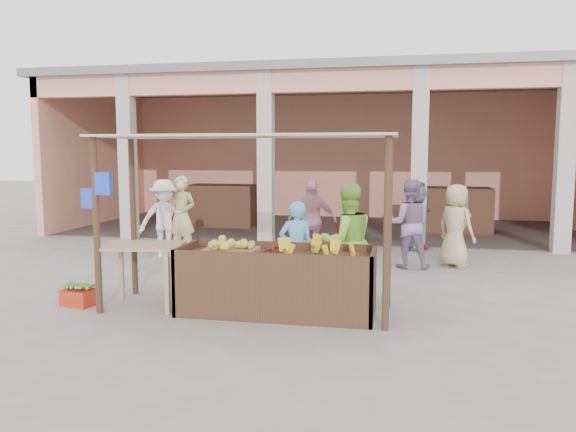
% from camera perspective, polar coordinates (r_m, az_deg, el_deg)
% --- Properties ---
extents(ground, '(60.00, 60.00, 0.00)m').
position_cam_1_polar(ground, '(7.78, -4.79, -9.61)').
color(ground, slate).
rests_on(ground, ground).
extents(market_building, '(14.40, 6.40, 4.20)m').
position_cam_1_polar(market_building, '(16.24, 4.13, 8.43)').
color(market_building, '#F19B7E').
rests_on(market_building, ground).
extents(fruit_stall, '(2.60, 0.95, 0.80)m').
position_cam_1_polar(fruit_stall, '(7.56, -1.15, -6.93)').
color(fruit_stall, '#4A2F1D').
rests_on(fruit_stall, ground).
extents(stall_awning, '(4.09, 1.35, 2.39)m').
position_cam_1_polar(stall_awning, '(7.54, -4.92, 5.11)').
color(stall_awning, '#4A2F1D').
rests_on(stall_awning, ground).
extents(banana_heap, '(1.04, 0.57, 0.19)m').
position_cam_1_polar(banana_heap, '(7.34, 3.24, -3.41)').
color(banana_heap, gold).
rests_on(banana_heap, fruit_stall).
extents(melon_tray, '(0.71, 0.61, 0.19)m').
position_cam_1_polar(melon_tray, '(7.59, -5.96, -3.14)').
color(melon_tray, '#9D7551').
rests_on(melon_tray, fruit_stall).
extents(berry_heap, '(0.47, 0.38, 0.15)m').
position_cam_1_polar(berry_heap, '(7.45, -1.14, -3.41)').
color(berry_heap, maroon).
rests_on(berry_heap, fruit_stall).
extents(side_table, '(1.20, 0.91, 0.88)m').
position_cam_1_polar(side_table, '(8.08, -14.56, -3.79)').
color(side_table, tan).
rests_on(side_table, ground).
extents(papaya_pile, '(0.62, 0.36, 0.18)m').
position_cam_1_polar(papaya_pile, '(8.05, -14.60, -2.17)').
color(papaya_pile, '#4D8D2E').
rests_on(papaya_pile, side_table).
extents(red_crate, '(0.49, 0.40, 0.23)m').
position_cam_1_polar(red_crate, '(8.55, -20.46, -7.74)').
color(red_crate, red).
rests_on(red_crate, ground).
extents(plantain_bundle, '(0.35, 0.25, 0.07)m').
position_cam_1_polar(plantain_bundle, '(8.51, -20.50, -6.76)').
color(plantain_bundle, '#579335').
rests_on(plantain_bundle, red_crate).
extents(produce_sacks, '(0.76, 0.47, 0.57)m').
position_cam_1_polar(produce_sacks, '(12.65, 13.11, -2.14)').
color(produce_sacks, maroon).
rests_on(produce_sacks, ground).
extents(vendor_blue, '(0.70, 0.62, 1.53)m').
position_cam_1_polar(vendor_blue, '(8.37, 0.85, -3.05)').
color(vendor_blue, '#61C2EC').
rests_on(vendor_blue, ground).
extents(vendor_green, '(0.99, 0.81, 1.79)m').
position_cam_1_polar(vendor_green, '(8.25, 6.04, -2.31)').
color(vendor_green, '#93D944').
rests_on(vendor_green, ground).
extents(motorcycle, '(1.31, 1.88, 0.93)m').
position_cam_1_polar(motorcycle, '(9.99, 2.66, -3.23)').
color(motorcycle, '#950906').
rests_on(motorcycle, ground).
extents(shopper_a, '(1.24, 1.05, 1.73)m').
position_cam_1_polar(shopper_a, '(11.81, -12.45, 0.08)').
color(shopper_a, white).
rests_on(shopper_a, ground).
extents(shopper_b, '(1.04, 0.57, 1.74)m').
position_cam_1_polar(shopper_b, '(10.96, 2.49, -0.22)').
color(shopper_b, '#C28194').
rests_on(shopper_b, ground).
extents(shopper_c, '(0.98, 0.97, 1.73)m').
position_cam_1_polar(shopper_c, '(10.98, 16.69, -0.51)').
color(shopper_c, tan).
rests_on(shopper_c, ground).
extents(shopper_d, '(0.84, 1.57, 1.61)m').
position_cam_1_polar(shopper_d, '(12.65, 12.91, 0.22)').
color(shopper_d, '#464653').
rests_on(shopper_d, ground).
extents(shopper_e, '(0.72, 0.60, 1.74)m').
position_cam_1_polar(shopper_e, '(11.78, -10.72, 0.14)').
color(shopper_e, '#DEBA7D').
rests_on(shopper_e, ground).
extents(shopper_f, '(0.89, 0.51, 1.82)m').
position_cam_1_polar(shopper_f, '(10.64, 12.23, -0.37)').
color(shopper_f, gray).
rests_on(shopper_f, ground).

